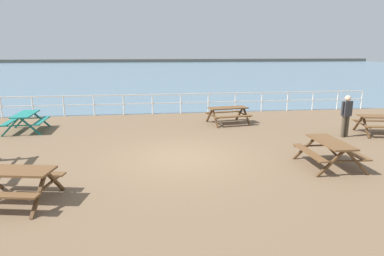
# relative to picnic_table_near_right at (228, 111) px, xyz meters

# --- Properties ---
(ground_plane) EXTENTS (30.00, 24.00, 0.20)m
(ground_plane) POSITION_rel_picnic_table_near_right_xyz_m (-2.67, -4.78, -0.68)
(ground_plane) COLOR brown
(sea_band) EXTENTS (142.00, 90.00, 0.01)m
(sea_band) POSITION_rel_picnic_table_near_right_xyz_m (-2.67, 47.97, -0.58)
(sea_band) COLOR slate
(sea_band) RESTS_ON ground
(distant_shoreline) EXTENTS (142.00, 6.00, 1.80)m
(distant_shoreline) POSITION_rel_picnic_table_near_right_xyz_m (-2.67, 90.97, -0.58)
(distant_shoreline) COLOR #4C4C47
(distant_shoreline) RESTS_ON ground
(seaward_railing) EXTENTS (23.07, 0.07, 1.08)m
(seaward_railing) POSITION_rel_picnic_table_near_right_xyz_m (-2.67, 2.97, 0.15)
(seaward_railing) COLOR white
(seaward_railing) RESTS_ON ground
(picnic_table_near_right) EXTENTS (2.02, 1.78, 0.80)m
(picnic_table_near_right) POSITION_rel_picnic_table_near_right_xyz_m (0.00, 0.00, 0.00)
(picnic_table_near_right) COLOR brown
(picnic_table_near_right) RESTS_ON ground
(picnic_table_mid_centre) EXTENTS (1.58, 1.84, 0.80)m
(picnic_table_mid_centre) POSITION_rel_picnic_table_near_right_xyz_m (-8.84, -0.34, 0.00)
(picnic_table_mid_centre) COLOR #1E7A70
(picnic_table_mid_centre) RESTS_ON ground
(picnic_table_far_left) EXTENTS (2.06, 1.84, 0.80)m
(picnic_table_far_left) POSITION_rel_picnic_table_near_right_xyz_m (-6.80, -7.53, 0.00)
(picnic_table_far_left) COLOR brown
(picnic_table_far_left) RESTS_ON ground
(picnic_table_seaward) EXTENTS (2.06, 1.83, 0.80)m
(picnic_table_seaward) POSITION_rel_picnic_table_near_right_xyz_m (5.71, -2.91, 0.00)
(picnic_table_seaward) COLOR brown
(picnic_table_seaward) RESTS_ON ground
(picnic_table_corner) EXTENTS (1.59, 1.84, 0.80)m
(picnic_table_corner) POSITION_rel_picnic_table_near_right_xyz_m (1.52, -6.26, 0.00)
(picnic_table_corner) COLOR brown
(picnic_table_corner) RESTS_ON ground
(visitor) EXTENTS (0.52, 0.28, 1.66)m
(visitor) POSITION_rel_picnic_table_near_right_xyz_m (3.99, -3.08, 0.36)
(visitor) COLOR #4C4233
(visitor) RESTS_ON ground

